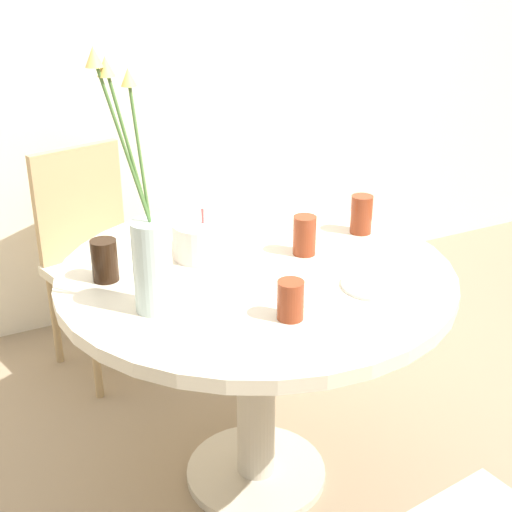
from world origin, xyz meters
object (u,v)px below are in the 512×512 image
Objects in this scene: drink_glass_2 at (361,214)px; drink_glass_3 at (290,300)px; birthday_cake at (203,239)px; chair_left_flank at (95,248)px; drink_glass_0 at (304,235)px; side_plate at (376,285)px; drink_glass_1 at (105,260)px; flower_vase at (149,250)px.

drink_glass_3 is (-0.49, -0.40, -0.01)m from drink_glass_2.
drink_glass_3 is at bearing -84.96° from birthday_cake.
chair_left_flank is 1.08m from drink_glass_0.
chair_left_flank reaches higher than drink_glass_3.
side_plate is 0.30m from drink_glass_0.
drink_glass_1 is (-0.31, -0.03, 0.01)m from birthday_cake.
drink_glass_0 is 0.96× the size of drink_glass_2.
flower_vase is at bearing -135.06° from birthday_cake.
birthday_cake reaches higher than drink_glass_2.
drink_glass_0 is at bearing 54.33° from drink_glass_3.
flower_vase is 5.51× the size of drink_glass_0.
birthday_cake is at bearing 155.72° from drink_glass_0.
drink_glass_1 is at bearing -115.50° from chair_left_flank.
chair_left_flank reaches higher than side_plate.
side_plate is at bearing -50.34° from birthday_cake.
side_plate is at bearing -30.58° from drink_glass_1.
birthday_cake is 0.31m from drink_glass_1.
side_plate is at bearing 8.71° from drink_glass_3.
drink_glass_0 is at bearing 102.34° from side_plate.
drink_glass_2 reaches higher than drink_glass_0.
flower_vase reaches higher than chair_left_flank.
flower_vase is 3.44× the size of side_plate.
flower_vase is at bearing -109.95° from chair_left_flank.
drink_glass_1 is (-0.65, 0.39, 0.06)m from side_plate.
drink_glass_3 is (-0.24, -0.33, -0.01)m from drink_glass_0.
chair_left_flank is 0.92m from drink_glass_1.
drink_glass_2 is at bearing 13.63° from flower_vase.
chair_left_flank is at bearing 83.64° from flower_vase.
drink_glass_0 is (0.53, 0.13, -0.11)m from flower_vase.
flower_vase is 0.26m from drink_glass_1.
chair_left_flank is at bearing 127.24° from drink_glass_2.
drink_glass_2 is 0.63m from drink_glass_3.
chair_left_flank is 1.32m from drink_glass_3.
drink_glass_3 is at bearing -141.14° from drink_glass_2.
flower_vase is (-0.25, -0.25, 0.12)m from birthday_cake.
drink_glass_3 is at bearing -125.67° from drink_glass_0.
drink_glass_2 is (0.79, 0.19, -0.11)m from flower_vase.
birthday_cake is at bearing 129.66° from side_plate.
drink_glass_1 reaches higher than drink_glass_3.
side_plate is 1.54× the size of drink_glass_2.
chair_left_flank is 4.87× the size of birthday_cake.
birthday_cake reaches higher than drink_glass_3.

